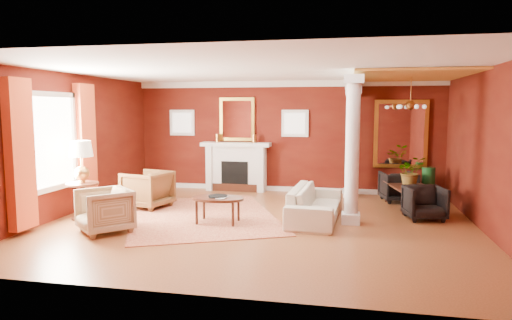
% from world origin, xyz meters
% --- Properties ---
extents(ground, '(8.00, 8.00, 0.00)m').
position_xyz_m(ground, '(0.00, 0.00, 0.00)').
color(ground, brown).
rests_on(ground, ground).
extents(room_shell, '(8.04, 7.04, 2.92)m').
position_xyz_m(room_shell, '(0.00, 0.00, 2.02)').
color(room_shell, '#57180C').
rests_on(room_shell, ground).
extents(fireplace, '(1.85, 0.42, 1.29)m').
position_xyz_m(fireplace, '(-1.30, 3.32, 0.65)').
color(fireplace, silver).
rests_on(fireplace, ground).
extents(overmantel_mirror, '(0.95, 0.07, 1.15)m').
position_xyz_m(overmantel_mirror, '(-1.30, 3.45, 1.90)').
color(overmantel_mirror, gold).
rests_on(overmantel_mirror, fireplace).
extents(flank_window_left, '(0.70, 0.07, 0.70)m').
position_xyz_m(flank_window_left, '(-2.85, 3.46, 1.80)').
color(flank_window_left, silver).
rests_on(flank_window_left, room_shell).
extents(flank_window_right, '(0.70, 0.07, 0.70)m').
position_xyz_m(flank_window_right, '(0.25, 3.46, 1.80)').
color(flank_window_right, silver).
rests_on(flank_window_right, room_shell).
extents(left_window, '(0.21, 2.55, 2.60)m').
position_xyz_m(left_window, '(-3.89, -0.60, 1.42)').
color(left_window, white).
rests_on(left_window, room_shell).
extents(column_front, '(0.36, 0.36, 2.80)m').
position_xyz_m(column_front, '(1.70, 0.30, 1.43)').
color(column_front, silver).
rests_on(column_front, ground).
extents(column_back, '(0.36, 0.36, 2.80)m').
position_xyz_m(column_back, '(1.70, 3.00, 1.43)').
color(column_back, silver).
rests_on(column_back, ground).
extents(header_beam, '(0.30, 3.20, 0.32)m').
position_xyz_m(header_beam, '(1.70, 1.90, 2.62)').
color(header_beam, silver).
rests_on(header_beam, column_front).
extents(amber_ceiling, '(2.30, 3.40, 0.04)m').
position_xyz_m(amber_ceiling, '(2.85, 1.75, 2.87)').
color(amber_ceiling, gold).
rests_on(amber_ceiling, room_shell).
extents(dining_mirror, '(1.30, 0.07, 1.70)m').
position_xyz_m(dining_mirror, '(2.90, 3.45, 1.55)').
color(dining_mirror, gold).
rests_on(dining_mirror, room_shell).
extents(chandelier, '(0.60, 0.62, 0.75)m').
position_xyz_m(chandelier, '(2.90, 1.80, 2.25)').
color(chandelier, '#BD803B').
rests_on(chandelier, room_shell).
extents(crown_trim, '(8.00, 0.08, 0.16)m').
position_xyz_m(crown_trim, '(0.00, 3.46, 2.82)').
color(crown_trim, silver).
rests_on(crown_trim, room_shell).
extents(base_trim, '(8.00, 0.08, 0.12)m').
position_xyz_m(base_trim, '(0.00, 3.46, 0.06)').
color(base_trim, silver).
rests_on(base_trim, ground).
extents(rug, '(4.14, 4.60, 0.02)m').
position_xyz_m(rug, '(-1.28, 0.32, 0.01)').
color(rug, maroon).
rests_on(rug, ground).
extents(sofa, '(0.77, 2.26, 0.87)m').
position_xyz_m(sofa, '(1.02, 0.47, 0.44)').
color(sofa, beige).
rests_on(sofa, ground).
extents(armchair_leopard, '(1.02, 1.06, 0.91)m').
position_xyz_m(armchair_leopard, '(-2.70, 0.84, 0.45)').
color(armchair_leopard, black).
rests_on(armchair_leopard, ground).
extents(armchair_stripe, '(1.14, 1.14, 0.86)m').
position_xyz_m(armchair_stripe, '(-2.57, -1.20, 0.43)').
color(armchair_stripe, tan).
rests_on(armchair_stripe, ground).
extents(coffee_table, '(1.00, 1.00, 0.51)m').
position_xyz_m(coffee_table, '(-0.78, -0.19, 0.46)').
color(coffee_table, '#33150E').
rests_on(coffee_table, ground).
extents(coffee_book, '(0.17, 0.05, 0.24)m').
position_xyz_m(coffee_book, '(-0.77, -0.25, 0.62)').
color(coffee_book, '#33150E').
rests_on(coffee_book, coffee_table).
extents(side_table, '(0.62, 0.62, 1.56)m').
position_xyz_m(side_table, '(-3.50, -0.38, 1.06)').
color(side_table, '#33150E').
rests_on(side_table, ground).
extents(dining_table, '(0.76, 1.49, 0.79)m').
position_xyz_m(dining_table, '(2.99, 1.95, 0.40)').
color(dining_table, '#33150E').
rests_on(dining_table, ground).
extents(dining_chair_near, '(0.82, 0.79, 0.73)m').
position_xyz_m(dining_chair_near, '(3.12, 0.91, 0.37)').
color(dining_chair_near, black).
rests_on(dining_chair_near, ground).
extents(dining_chair_far, '(0.89, 0.85, 0.78)m').
position_xyz_m(dining_chair_far, '(2.80, 2.66, 0.39)').
color(dining_chair_far, black).
rests_on(dining_chair_far, ground).
extents(green_urn, '(0.34, 0.34, 0.81)m').
position_xyz_m(green_urn, '(3.50, 2.87, 0.32)').
color(green_urn, '#15441B').
rests_on(green_urn, ground).
extents(potted_plant, '(0.76, 0.80, 0.51)m').
position_xyz_m(potted_plant, '(2.97, 1.90, 1.05)').
color(potted_plant, '#26591E').
rests_on(potted_plant, dining_table).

